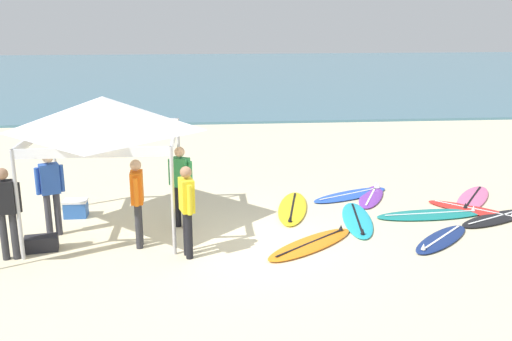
# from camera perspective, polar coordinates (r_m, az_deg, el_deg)

# --- Properties ---
(ground_plane) EXTENTS (80.00, 80.00, 0.00)m
(ground_plane) POSITION_cam_1_polar(r_m,az_deg,el_deg) (11.27, -0.46, -7.38)
(ground_plane) COLOR beige
(sea) EXTENTS (80.00, 36.00, 0.10)m
(sea) POSITION_cam_1_polar(r_m,az_deg,el_deg) (40.86, -3.82, 9.38)
(sea) COLOR teal
(sea) RESTS_ON ground
(canopy_tent) EXTENTS (2.84, 2.84, 2.75)m
(canopy_tent) POSITION_cam_1_polar(r_m,az_deg,el_deg) (11.81, -14.66, 5.27)
(canopy_tent) COLOR #B7B7BC
(canopy_tent) RESTS_ON ground
(surfboard_yellow) EXTENTS (1.10, 2.42, 0.19)m
(surfboard_yellow) POSITION_cam_1_polar(r_m,az_deg,el_deg) (13.25, 3.58, -3.68)
(surfboard_yellow) COLOR yellow
(surfboard_yellow) RESTS_ON ground
(surfboard_teal) EXTENTS (2.49, 0.83, 0.19)m
(surfboard_teal) POSITION_cam_1_polar(r_m,az_deg,el_deg) (13.38, 16.68, -4.13)
(surfboard_teal) COLOR #19847F
(surfboard_teal) RESTS_ON ground
(surfboard_cyan) EXTENTS (0.90, 2.29, 0.19)m
(surfboard_cyan) POSITION_cam_1_polar(r_m,az_deg,el_deg) (12.70, 9.84, -4.75)
(surfboard_cyan) COLOR #23B2CC
(surfboard_cyan) RESTS_ON ground
(surfboard_navy) EXTENTS (1.75, 1.71, 0.19)m
(surfboard_navy) POSITION_cam_1_polar(r_m,az_deg,el_deg) (12.05, 17.61, -6.40)
(surfboard_navy) COLOR navy
(surfboard_navy) RESTS_ON ground
(surfboard_pink) EXTENTS (1.77, 2.16, 0.19)m
(surfboard_pink) POSITION_cam_1_polar(r_m,az_deg,el_deg) (14.81, 20.39, -2.57)
(surfboard_pink) COLOR pink
(surfboard_pink) RESTS_ON ground
(surfboard_orange) EXTENTS (2.15, 1.92, 0.19)m
(surfboard_orange) POSITION_cam_1_polar(r_m,az_deg,el_deg) (11.32, 5.39, -7.15)
(surfboard_orange) COLOR orange
(surfboard_orange) RESTS_ON ground
(surfboard_purple) EXTENTS (1.22, 1.90, 0.19)m
(surfboard_purple) POSITION_cam_1_polar(r_m,az_deg,el_deg) (14.30, 11.17, -2.49)
(surfboard_purple) COLOR purple
(surfboard_purple) RESTS_ON ground
(surfboard_black) EXTENTS (2.07, 1.40, 0.19)m
(surfboard_black) POSITION_cam_1_polar(r_m,az_deg,el_deg) (13.62, 22.36, -4.31)
(surfboard_black) COLOR black
(surfboard_black) RESTS_ON ground
(surfboard_red) EXTENTS (1.89, 1.80, 0.19)m
(surfboard_red) POSITION_cam_1_polar(r_m,az_deg,el_deg) (13.98, 20.45, -3.62)
(surfboard_red) COLOR red
(surfboard_red) RESTS_ON ground
(surfboard_blue) EXTENTS (2.21, 1.50, 0.19)m
(surfboard_blue) POSITION_cam_1_polar(r_m,az_deg,el_deg) (14.33, 9.22, -2.35)
(surfboard_blue) COLOR blue
(surfboard_blue) RESTS_ON ground
(person_black) EXTENTS (0.55, 0.26, 1.71)m
(person_black) POSITION_cam_1_polar(r_m,az_deg,el_deg) (11.27, -23.22, -3.32)
(person_black) COLOR #2D2D33
(person_black) RESTS_ON ground
(person_blue) EXTENTS (0.51, 0.35, 1.71)m
(person_blue) POSITION_cam_1_polar(r_m,az_deg,el_deg) (12.14, -19.41, -1.63)
(person_blue) COLOR #383842
(person_blue) RESTS_ON ground
(person_yellow) EXTENTS (0.31, 0.53, 1.71)m
(person_yellow) POSITION_cam_1_polar(r_m,az_deg,el_deg) (10.54, -6.76, -3.39)
(person_yellow) COLOR black
(person_yellow) RESTS_ON ground
(person_green) EXTENTS (0.50, 0.36, 1.71)m
(person_green) POSITION_cam_1_polar(r_m,az_deg,el_deg) (12.00, -7.37, -1.05)
(person_green) COLOR black
(person_green) RESTS_ON ground
(person_orange) EXTENTS (0.24, 0.55, 1.71)m
(person_orange) POSITION_cam_1_polar(r_m,az_deg,el_deg) (11.14, -11.50, -2.56)
(person_orange) COLOR #2D2D33
(person_orange) RESTS_ON ground
(gear_bag_near_tent) EXTENTS (0.65, 0.42, 0.28)m
(gear_bag_near_tent) POSITION_cam_1_polar(r_m,az_deg,el_deg) (11.74, -20.19, -6.69)
(gear_bag_near_tent) COLOR #232328
(gear_bag_near_tent) RESTS_ON ground
(cooler_box) EXTENTS (0.50, 0.36, 0.39)m
(cooler_box) POSITION_cam_1_polar(r_m,az_deg,el_deg) (13.31, -17.17, -3.54)
(cooler_box) COLOR #2D60B7
(cooler_box) RESTS_ON ground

